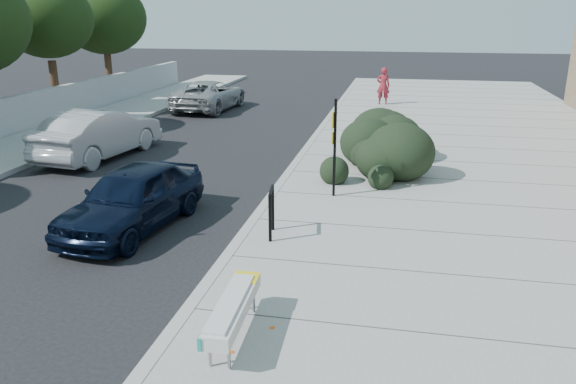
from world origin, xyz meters
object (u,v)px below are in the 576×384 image
at_px(bike_rack, 271,208).
at_px(pedestrian, 383,86).
at_px(sedan_navy, 133,198).
at_px(wagon_silver, 99,133).
at_px(suv_silver, 209,95).
at_px(sign_post, 334,142).
at_px(bench, 233,308).

relative_size(bike_rack, pedestrian, 0.56).
distance_m(sedan_navy, wagon_silver, 6.79).
bearing_deg(suv_silver, wagon_silver, 90.96).
relative_size(sign_post, pedestrian, 1.34).
distance_m(bench, pedestrian, 21.49).
bearing_deg(sedan_navy, suv_silver, 110.25).
distance_m(bike_rack, sedan_navy, 3.11).
bearing_deg(pedestrian, sign_post, 83.89).
height_order(bike_rack, wagon_silver, wagon_silver).
distance_m(bike_rack, suv_silver, 16.67).
distance_m(sedan_navy, pedestrian, 18.11).
height_order(bike_rack, sedan_navy, sedan_navy).
xyz_separation_m(sedan_navy, wagon_silver, (-3.88, 5.57, 0.09)).
relative_size(sedan_navy, pedestrian, 2.28).
height_order(sign_post, wagon_silver, sign_post).
relative_size(sign_post, sedan_navy, 0.59).
bearing_deg(pedestrian, wagon_silver, 50.82).
bearing_deg(bike_rack, suv_silver, 105.41).
height_order(bench, pedestrian, pedestrian).
relative_size(bench, wagon_silver, 0.40).
bearing_deg(sedan_navy, sign_post, 40.72).
xyz_separation_m(sign_post, pedestrian, (0.62, 14.86, -0.48)).
bearing_deg(wagon_silver, sedan_navy, 132.62).
height_order(sedan_navy, pedestrian, pedestrian).
distance_m(bench, sign_post, 6.69).
height_order(sign_post, pedestrian, sign_post).
bearing_deg(wagon_silver, bike_rack, 148.31).
distance_m(bike_rack, pedestrian, 17.76).
xyz_separation_m(sedan_navy, suv_silver, (-3.50, 15.13, 0.00)).
xyz_separation_m(bench, bike_rack, (-0.32, 3.77, 0.15)).
height_order(wagon_silver, suv_silver, wagon_silver).
bearing_deg(suv_silver, pedestrian, -160.48).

